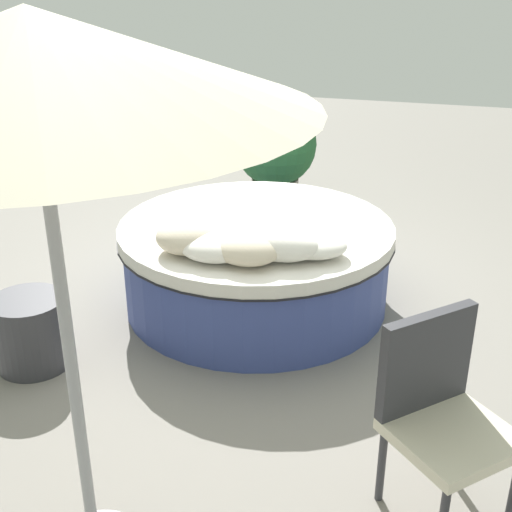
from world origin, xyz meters
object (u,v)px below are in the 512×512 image
side_table (31,332)px  throw_pillow_2 (246,249)px  throw_pillow_3 (279,244)px  patio_umbrella (32,70)px  throw_pillow_1 (213,247)px  planter (275,151)px  throw_pillow_0 (187,237)px  throw_pillow_4 (308,244)px  patio_chair (440,404)px  round_bed (256,263)px

side_table → throw_pillow_2: bearing=-156.6°
throw_pillow_3 → patio_umbrella: size_ratio=0.23×
throw_pillow_2 → patio_umbrella: (0.14, 1.88, 1.39)m
throw_pillow_2 → throw_pillow_3: (-0.19, -0.11, 0.01)m
patio_umbrella → side_table: patio_umbrella is taller
throw_pillow_1 → patio_umbrella: (-0.08, 1.87, 1.41)m
patio_umbrella → planter: bearing=-85.6°
throw_pillow_3 → patio_umbrella: 2.45m
throw_pillow_0 → planter: (0.06, -2.58, -0.11)m
throw_pillow_1 → side_table: throw_pillow_1 is taller
throw_pillow_1 → throw_pillow_4: throw_pillow_1 is taller
throw_pillow_0 → throw_pillow_1: 0.22m
patio_chair → patio_umbrella: bearing=-14.8°
throw_pillow_2 → planter: (0.49, -2.64, -0.10)m
throw_pillow_1 → patio_umbrella: size_ratio=0.20×
throw_pillow_2 → patio_umbrella: bearing=85.8°
throw_pillow_4 → side_table: 1.88m
throw_pillow_3 → throw_pillow_1: bearing=16.6°
round_bed → patio_umbrella: patio_umbrella is taller
round_bed → throw_pillow_2: bearing=100.6°
throw_pillow_0 → patio_umbrella: (-0.29, 1.93, 1.38)m
throw_pillow_1 → patio_chair: patio_chair is taller
patio_chair → throw_pillow_4: bearing=-100.0°
throw_pillow_1 → throw_pillow_3: size_ratio=0.84×
patio_chair → planter: size_ratio=0.87×
round_bed → patio_chair: patio_chair is taller
throw_pillow_3 → patio_chair: size_ratio=0.55×
throw_pillow_1 → patio_chair: bearing=144.1°
patio_umbrella → side_table: (1.15, -1.32, -1.90)m
throw_pillow_3 → throw_pillow_4: (-0.17, -0.12, -0.03)m
throw_pillow_3 → side_table: bearing=24.5°
throw_pillow_2 → planter: planter is taller
throw_pillow_1 → throw_pillow_4: 0.62m
throw_pillow_2 → side_table: size_ratio=0.94×
throw_pillow_2 → patio_umbrella: patio_umbrella is taller
throw_pillow_0 → throw_pillow_3: bearing=-175.0°
round_bed → patio_umbrella: size_ratio=0.87×
side_table → patio_chair: bearing=168.4°
throw_pillow_3 → throw_pillow_4: 0.21m
throw_pillow_3 → throw_pillow_0: bearing=5.0°
throw_pillow_0 → throw_pillow_3: throw_pillow_0 is taller
throw_pillow_3 → throw_pillow_4: throw_pillow_3 is taller
throw_pillow_2 → throw_pillow_3: 0.22m
patio_chair → side_table: size_ratio=2.05×
throw_pillow_2 → patio_chair: (-1.26, 1.08, -0.18)m
round_bed → throw_pillow_1: 0.79m
patio_umbrella → planter: 4.77m
throw_pillow_4 → planter: 2.56m
side_table → patio_umbrella: bearing=131.0°
patio_umbrella → side_table: bearing=-49.0°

